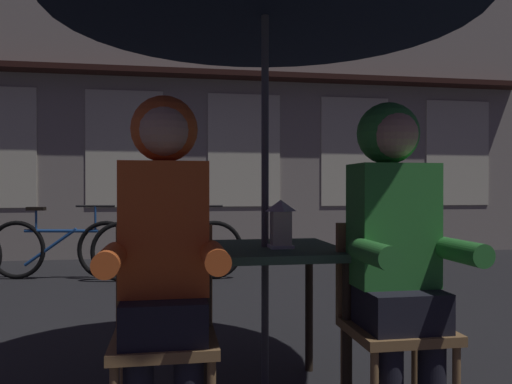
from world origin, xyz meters
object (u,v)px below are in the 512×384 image
at_px(lantern, 281,223).
at_px(person_right_hooded, 395,231).
at_px(chair_left, 165,322).
at_px(person_left_hooded, 164,234).
at_px(cafe_table, 265,267).
at_px(bicycle_second, 61,248).
at_px(bicycle_third, 168,249).
at_px(chair_right, 389,312).

relative_size(lantern, person_right_hooded, 0.17).
height_order(chair_left, person_left_hooded, person_left_hooded).
xyz_separation_m(cafe_table, chair_left, (-0.48, -0.37, -0.15)).
xyz_separation_m(person_left_hooded, bicycle_second, (-1.20, 3.92, -0.50)).
xyz_separation_m(bicycle_second, bicycle_third, (1.19, -0.26, 0.00)).
bearing_deg(chair_left, cafe_table, 37.55).
xyz_separation_m(cafe_table, person_left_hooded, (-0.48, -0.43, 0.21)).
bearing_deg(lantern, bicycle_second, 116.04).
relative_size(chair_left, bicycle_second, 0.52).
bearing_deg(person_left_hooded, lantern, 32.95).
relative_size(chair_left, bicycle_third, 0.52).
xyz_separation_m(chair_right, bicycle_second, (-2.16, 3.87, -0.14)).
xyz_separation_m(chair_right, person_right_hooded, (0.00, -0.06, 0.36)).
distance_m(chair_right, person_left_hooded, 1.03).
height_order(chair_left, chair_right, same).
distance_m(chair_left, bicycle_second, 4.05).
bearing_deg(person_right_hooded, chair_left, 176.61).
bearing_deg(bicycle_second, lantern, -63.96).
distance_m(chair_right, bicycle_third, 3.74).
bearing_deg(chair_right, cafe_table, 142.45).
height_order(cafe_table, bicycle_second, bicycle_second).
distance_m(lantern, person_left_hooded, 0.65).
bearing_deg(bicycle_third, person_right_hooded, -75.10).
height_order(person_right_hooded, bicycle_third, person_right_hooded).
bearing_deg(chair_right, person_right_hooded, -90.00).
bearing_deg(person_right_hooded, person_left_hooded, 180.00).
distance_m(cafe_table, chair_right, 0.62).
bearing_deg(chair_left, lantern, 28.52).
distance_m(bicycle_second, bicycle_third, 1.22).
relative_size(person_right_hooded, bicycle_second, 0.84).
distance_m(cafe_table, bicycle_third, 3.29).
height_order(cafe_table, bicycle_third, bicycle_third).
relative_size(chair_right, person_right_hooded, 0.62).
relative_size(lantern, chair_left, 0.27).
bearing_deg(bicycle_third, cafe_table, -81.31).
bearing_deg(bicycle_second, person_left_hooded, -72.95).
xyz_separation_m(cafe_table, person_right_hooded, (0.48, -0.43, 0.21)).
distance_m(lantern, chair_left, 0.72).
bearing_deg(person_right_hooded, cafe_table, 138.43).
bearing_deg(chair_right, bicycle_second, 119.23).
distance_m(lantern, bicycle_third, 3.40).
distance_m(chair_left, bicycle_third, 3.61).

